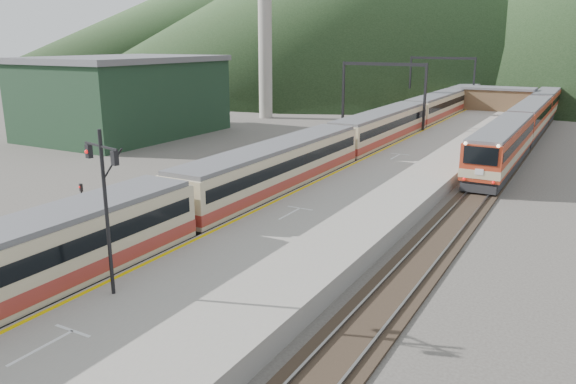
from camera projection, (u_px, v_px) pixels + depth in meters
The scene contains 16 objects.
track_main at pixel (352, 163), 48.14m from camera, with size 2.60×200.00×0.23m.
track_far at pixel (301, 157), 50.48m from camera, with size 2.60×200.00×0.23m.
track_second at pixel (492, 178), 42.75m from camera, with size 2.60×200.00×0.23m.
platform at pixel (409, 170), 43.71m from camera, with size 8.00×100.00×1.00m, color gray.
gantry_near at pixel (383, 85), 60.70m from camera, with size 9.55×0.25×8.00m.
gantry_far at pixel (442, 74), 81.80m from camera, with size 9.55×0.25×8.00m.
warehouse at pixel (125, 96), 61.84m from camera, with size 14.50×20.50×8.60m.
smokestack at pixel (265, 3), 73.13m from camera, with size 1.80×1.80×30.00m, color #9E998E.
station_shed at pixel (498, 98), 76.93m from camera, with size 9.40×4.40×3.10m.
hill_d at pixel (283, 3), 266.03m from camera, with size 200.00×200.00×55.00m, color #26401F.
main_train at pixel (383, 129), 53.84m from camera, with size 2.94×101.01×3.59m.
second_train at pixel (530, 120), 61.09m from camera, with size 2.72×55.87×3.32m.
signal_mast at pixel (105, 196), 20.18m from camera, with size 2.15×0.68×6.24m.
short_signal_a at pixel (15, 260), 23.13m from camera, with size 0.25×0.20×2.27m.
short_signal_b at pixel (242, 169), 39.50m from camera, with size 0.23×0.17×2.27m.
short_signal_c at pixel (82, 197), 32.44m from camera, with size 0.27×0.24×2.27m.
Camera 1 is at (18.06, -3.87, 10.22)m, focal length 35.00 mm.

